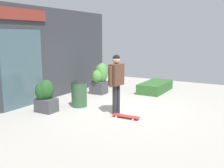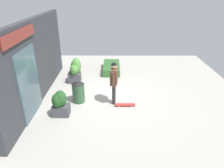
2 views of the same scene
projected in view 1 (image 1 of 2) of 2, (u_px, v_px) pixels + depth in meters
ground_plane at (118, 108)px, 8.42m from camera, size 12.00×12.00×0.00m
building_facade at (47, 54)px, 9.49m from camera, size 7.10×0.31×3.29m
skateboarder at (116, 78)px, 7.65m from camera, size 0.63×0.31×1.77m
skateboard at (126, 116)px, 7.41m from camera, size 0.25×0.82×0.08m
planter_box_left at (100, 78)px, 10.42m from camera, size 0.67×0.64×1.24m
planter_box_right at (45, 95)px, 7.95m from camera, size 0.55×0.61×1.00m
trash_bin at (79, 93)px, 8.57m from camera, size 0.51×0.51×0.93m
hedge_ledge at (155, 87)px, 10.93m from camera, size 1.92×0.90×0.39m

